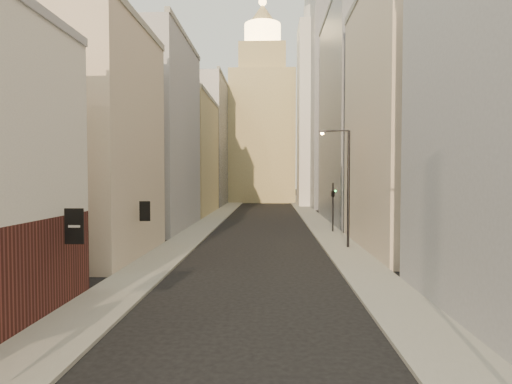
# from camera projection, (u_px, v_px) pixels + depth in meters

# --- Properties ---
(sidewalk_left) EXTENTS (3.00, 140.00, 0.15)m
(sidewalk_left) POSITION_uv_depth(u_px,v_px,m) (217.00, 217.00, 58.91)
(sidewalk_left) COLOR gray
(sidewalk_left) RESTS_ON ground
(sidewalk_right) EXTENTS (3.00, 140.00, 0.15)m
(sidewalk_right) POSITION_uv_depth(u_px,v_px,m) (312.00, 217.00, 58.45)
(sidewalk_right) COLOR gray
(sidewalk_right) RESTS_ON ground
(left_bldg_beige) EXTENTS (8.00, 12.00, 16.00)m
(left_bldg_beige) POSITION_uv_depth(u_px,v_px,m) (86.00, 143.00, 29.84)
(left_bldg_beige) COLOR #C0AC92
(left_bldg_beige) RESTS_ON ground
(left_bldg_grey) EXTENTS (8.00, 16.00, 20.00)m
(left_bldg_grey) POSITION_uv_depth(u_px,v_px,m) (150.00, 136.00, 45.74)
(left_bldg_grey) COLOR gray
(left_bldg_grey) RESTS_ON ground
(left_bldg_tan) EXTENTS (8.00, 18.00, 17.00)m
(left_bldg_tan) POSITION_uv_depth(u_px,v_px,m) (185.00, 157.00, 63.77)
(left_bldg_tan) COLOR tan
(left_bldg_tan) RESTS_ON ground
(left_bldg_wingrid) EXTENTS (8.00, 20.00, 24.00)m
(left_bldg_wingrid) POSITION_uv_depth(u_px,v_px,m) (205.00, 144.00, 83.61)
(left_bldg_wingrid) COLOR gray
(left_bldg_wingrid) RESTS_ON ground
(right_bldg_beige) EXTENTS (8.00, 16.00, 20.00)m
(right_bldg_beige) POSITION_uv_depth(u_px,v_px,m) (415.00, 120.00, 32.91)
(right_bldg_beige) COLOR #C0AC92
(right_bldg_beige) RESTS_ON ground
(right_bldg_wingrid) EXTENTS (8.00, 20.00, 26.00)m
(right_bldg_wingrid) POSITION_uv_depth(u_px,v_px,m) (361.00, 117.00, 52.77)
(right_bldg_wingrid) COLOR gray
(right_bldg_wingrid) RESTS_ON ground
(highrise) EXTENTS (21.00, 23.00, 51.20)m
(highrise) POSITION_uv_depth(u_px,v_px,m) (362.00, 69.00, 80.04)
(highrise) COLOR gray
(highrise) RESTS_ON ground
(clock_tower) EXTENTS (14.00, 14.00, 44.90)m
(clock_tower) POSITION_uv_depth(u_px,v_px,m) (262.00, 122.00, 94.99)
(clock_tower) COLOR tan
(clock_tower) RESTS_ON ground
(white_tower) EXTENTS (8.00, 8.00, 41.50)m
(white_tower) POSITION_uv_depth(u_px,v_px,m) (319.00, 107.00, 80.59)
(white_tower) COLOR silver
(white_tower) RESTS_ON ground
(streetlamp_mid) EXTENTS (2.42, 0.50, 9.26)m
(streetlamp_mid) POSITION_uv_depth(u_px,v_px,m) (345.00, 181.00, 33.16)
(streetlamp_mid) COLOR black
(streetlamp_mid) RESTS_ON ground
(traffic_light_right) EXTENTS (0.64, 0.63, 5.00)m
(traffic_light_right) POSITION_uv_depth(u_px,v_px,m) (333.00, 195.00, 42.53)
(traffic_light_right) COLOR black
(traffic_light_right) RESTS_ON ground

